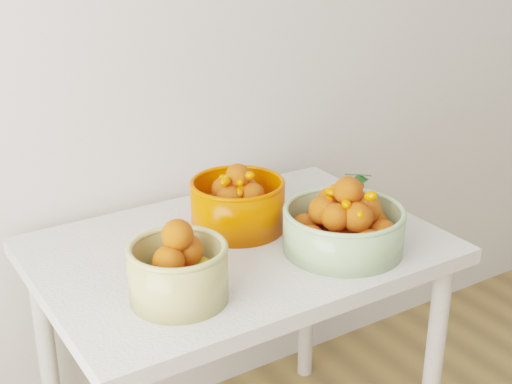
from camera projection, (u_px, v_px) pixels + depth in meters
table at (239, 277)px, 1.84m from camera, size 1.00×0.70×0.75m
bowl_cream at (178, 270)px, 1.53m from camera, size 0.24×0.24×0.19m
bowl_green at (344, 225)px, 1.75m from camera, size 0.34×0.34×0.19m
bowl_orange at (238, 203)px, 1.87m from camera, size 0.31×0.31×0.18m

